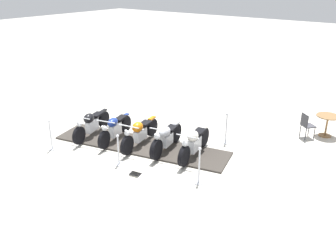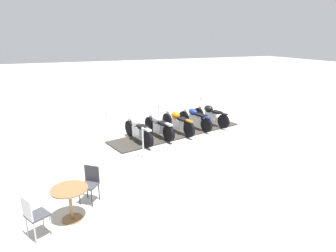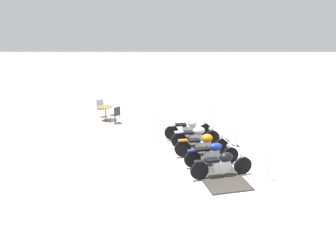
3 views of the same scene
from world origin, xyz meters
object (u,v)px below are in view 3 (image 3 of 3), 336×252
Objects in this scene: cafe_chair_near_table at (116,114)px; stanchion_right_front at (269,172)px; motorcycle_copper at (204,144)px; motorcycle_cream at (190,129)px; motorcycle_chrome at (196,136)px; stanchion_right_rear at (214,126)px; stanchion_right_mid at (236,146)px; stanchion_left_rear at (155,130)px; cafe_table at (105,110)px; info_placard at (236,144)px; cafe_chair_across_table at (101,107)px; motorcycle_navy at (212,153)px; motorcycle_black at (223,164)px.

stanchion_right_front is at bearing 172.93° from cafe_chair_near_table.
motorcycle_cream is at bearing 93.39° from motorcycle_copper.
motorcycle_chrome is at bearing 93.87° from motorcycle_copper.
stanchion_right_rear is 1.21× the size of cafe_chair_near_table.
motorcycle_copper is at bearing 13.48° from stanchion_right_mid.
stanchion_right_mid is at bearing -176.05° from cafe_chair_near_table.
stanchion_left_rear is 3.76m from cafe_table.
stanchion_right_rear is at bearing 65.24° from motorcycle_copper.
motorcycle_copper is 5.90m from cafe_chair_near_table.
motorcycle_chrome is 5.63× the size of info_placard.
cafe_chair_across_table is (3.09, -3.32, 0.17)m from stanchion_left_rear.
stanchion_right_rear is 1.89m from info_placard.
cafe_table is (4.49, -3.83, 0.08)m from motorcycle_chrome.
motorcycle_cream is 2.12m from info_placard.
motorcycle_copper is at bearing -66.22° from info_placard.
motorcycle_chrome is 0.95× the size of motorcycle_cream.
motorcycle_navy reaches higher than info_placard.
stanchion_left_rear is 2.94m from cafe_chair_near_table.
motorcycle_black is 2.28× the size of cafe_chair_across_table.
stanchion_right_mid is 0.95× the size of stanchion_right_front.
motorcycle_cream is at bearing 88.41° from motorcycle_black.
stanchion_right_front reaches higher than motorcycle_navy.
motorcycle_chrome is 0.97m from motorcycle_cream.
cafe_chair_near_table is 0.95× the size of cafe_chair_across_table.
motorcycle_chrome is (0.45, -1.89, -0.00)m from motorcycle_navy.
motorcycle_black reaches higher than cafe_chair_near_table.
motorcycle_chrome is 5.08m from cafe_chair_near_table.
cafe_table is at bearing 136.31° from motorcycle_cream.
motorcycle_chrome is at bearing 88.88° from motorcycle_navy.
cafe_chair_near_table is at bearing -16.31° from stanchion_right_rear.
motorcycle_black is at bearing 9.81° from cafe_chair_across_table.
motorcycle_chrome reaches higher than motorcycle_navy.
motorcycle_copper is at bearing 75.51° from stanchion_right_rear.
info_placard is at bearing -82.08° from stanchion_right_front.
motorcycle_cream reaches higher than motorcycle_copper.
motorcycle_cream reaches higher than cafe_chair_near_table.
stanchion_right_mid is 1.05× the size of cafe_chair_across_table.
cafe_chair_across_table is at bearing -24.61° from stanchion_right_rear.
cafe_chair_near_table is at bearing 140.14° from cafe_table.
motorcycle_navy is 2.26× the size of cafe_chair_near_table.
motorcycle_black reaches higher than cafe_table.
cafe_chair_near_table is at bearing 123.66° from motorcycle_copper.
info_placard is 0.40× the size of cafe_chair_near_table.
stanchion_left_rear is at bearing 133.92° from motorcycle_chrome.
motorcycle_black is 2.16× the size of stanchion_right_mid.
cafe_chair_near_table is (4.09, -4.25, 0.01)m from motorcycle_copper.
info_placard is (0.46, -3.31, -0.31)m from stanchion_right_front.
motorcycle_black reaches higher than motorcycle_navy.
motorcycle_cream is 1.98× the size of stanchion_left_rear.
cafe_table is at bearing -133.96° from info_placard.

